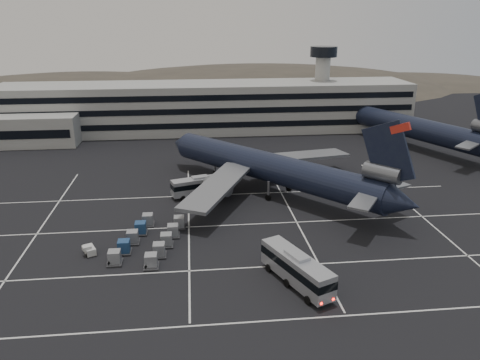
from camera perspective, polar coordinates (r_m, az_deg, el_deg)
name	(u,v)px	position (r m, az deg, el deg)	size (l,w,h in m)	color
ground	(227,236)	(73.92, -1.56, -6.86)	(260.00, 260.00, 0.00)	black
lane_markings	(233,234)	(74.63, -0.87, -6.58)	(90.00, 55.62, 0.01)	silver
terminal	(197,108)	(139.63, -5.21, 8.73)	(125.00, 26.00, 24.00)	gray
hills	(236,108)	(241.38, -0.55, 8.77)	(352.00, 180.00, 44.00)	#38332B
trijet_main	(273,168)	(89.31, 4.08, 1.47)	(42.60, 46.68, 18.08)	black
trijet_far	(408,125)	(131.00, 19.80, 6.28)	(30.36, 54.88, 18.08)	black
bus_near	(297,267)	(61.00, 6.91, -10.54)	(7.60, 12.60, 4.41)	#A0A2A8
bus_far	(200,185)	(89.54, -4.87, -0.61)	(11.33, 5.84, 3.91)	#A0A2A8
tug_b	(90,250)	(71.78, -17.85, -8.11)	(2.33, 2.77, 1.54)	beige
uld_cluster	(149,239)	(72.28, -10.99, -7.02)	(11.38, 16.67, 1.98)	#2D2D30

